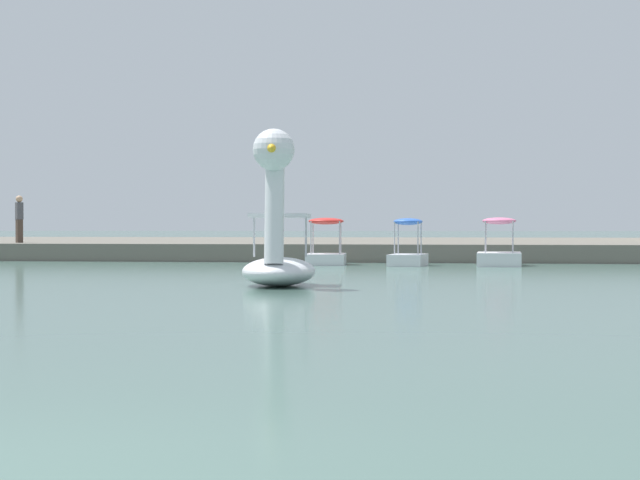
{
  "coord_description": "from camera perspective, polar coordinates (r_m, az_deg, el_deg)",
  "views": [
    {
      "loc": [
        2.57,
        -4.23,
        1.13
      ],
      "look_at": [
        -0.72,
        19.52,
        0.84
      ],
      "focal_mm": 59.5,
      "sensor_mm": 36.0,
      "label": 1
    }
  ],
  "objects": [
    {
      "name": "pedal_boat_pink",
      "position": [
        31.34,
        9.61,
        -0.62
      ],
      "size": [
        1.32,
        2.16,
        1.41
      ],
      "color": "white",
      "rests_on": "ground_plane"
    },
    {
      "name": "shore_bank_far",
      "position": [
        44.87,
        4.61,
        -0.37
      ],
      "size": [
        155.74,
        22.94,
        0.58
      ],
      "primitive_type": "cube",
      "color": "#6B665B",
      "rests_on": "ground_plane"
    },
    {
      "name": "person_on_path",
      "position": [
        38.48,
        -15.87,
        1.17
      ],
      "size": [
        0.32,
        0.32,
        1.65
      ],
      "color": "#47382D",
      "rests_on": "shore_bank_far"
    },
    {
      "name": "swan_boat",
      "position": [
        20.09,
        -2.3,
        -0.05
      ],
      "size": [
        1.58,
        2.81,
        2.93
      ],
      "color": "white",
      "rests_on": "ground_plane"
    },
    {
      "name": "pedal_boat_red",
      "position": [
        31.75,
        0.33,
        -0.51
      ],
      "size": [
        1.28,
        1.94,
        1.41
      ],
      "color": "white",
      "rests_on": "ground_plane"
    },
    {
      "name": "pedal_boat_blue",
      "position": [
        31.09,
        4.75,
        -0.66
      ],
      "size": [
        1.14,
        1.8,
        1.39
      ],
      "color": "white",
      "rests_on": "ground_plane"
    }
  ]
}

